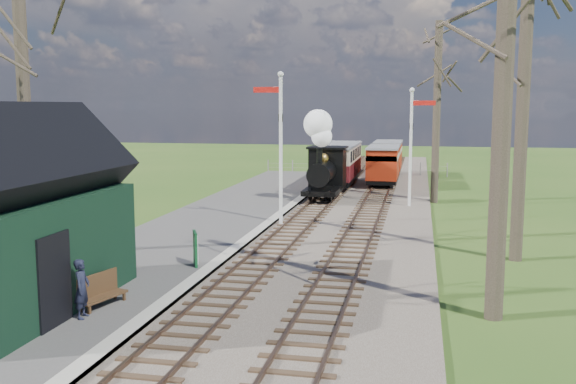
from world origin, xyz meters
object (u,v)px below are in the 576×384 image
object	(u,v)px
coach	(339,162)
station_shed	(17,220)
person	(82,289)
semaphore_far	(412,138)
red_carriage_a	(383,164)
locomotive	(324,161)
red_carriage_b	(388,157)
bench	(99,291)
sign_board	(195,248)
semaphore_near	(279,137)

from	to	relation	value
coach	station_shed	bearing A→B (deg)	-99.69
station_shed	person	size ratio (longest dim) A/B	4.72
semaphore_far	person	distance (m)	19.79
red_carriage_a	person	size ratio (longest dim) A/B	3.45
locomotive	red_carriage_b	xyz separation A→B (m)	(2.61, 12.24, -0.71)
bench	sign_board	bearing A→B (deg)	77.64
station_shed	red_carriage_b	distance (m)	32.11
semaphore_near	coach	size ratio (longest dim) A/B	0.86
coach	sign_board	world-z (taller)	coach
red_carriage_b	person	world-z (taller)	red_carriage_b
red_carriage_b	person	size ratio (longest dim) A/B	3.45
locomotive	red_carriage_a	distance (m)	7.27
locomotive	person	size ratio (longest dim) A/B	3.38
station_shed	red_carriage_a	distance (m)	26.76
semaphore_near	coach	distance (m)	13.35
person	locomotive	bearing A→B (deg)	-15.09
red_carriage_b	semaphore_far	bearing A→B (deg)	-82.43
semaphore_far	bench	size ratio (longest dim) A/B	4.10
red_carriage_a	bench	bearing A→B (deg)	-101.53
station_shed	semaphore_far	world-z (taller)	semaphore_far
station_shed	semaphore_far	xyz separation A→B (m)	(8.67, 18.00, 1.08)
station_shed	coach	size ratio (longest dim) A/B	0.87
red_carriage_b	coach	bearing A→B (deg)	-112.82
semaphore_far	person	world-z (taller)	semaphore_far
red_carriage_a	sign_board	world-z (taller)	red_carriage_a
red_carriage_a	locomotive	bearing A→B (deg)	-111.17
station_shed	red_carriage_a	world-z (taller)	station_shed
coach	locomotive	bearing A→B (deg)	-90.11
sign_board	semaphore_far	bearing A→B (deg)	65.71
red_carriage_a	bench	world-z (taller)	red_carriage_a
locomotive	sign_board	size ratio (longest dim) A/B	4.46
semaphore_near	person	xyz separation A→B (m)	(-1.74, -12.39, -2.76)
red_carriage_a	sign_board	bearing A→B (deg)	-101.37
station_shed	coach	xyz separation A→B (m)	(4.30, 25.16, -0.75)
station_shed	sign_board	xyz separation A→B (m)	(2.63, 4.62, -1.56)
red_carriage_a	red_carriage_b	distance (m)	5.50
station_shed	bench	size ratio (longest dim) A/B	4.52
locomotive	bench	world-z (taller)	locomotive
semaphore_far	coach	xyz separation A→B (m)	(-4.37, 7.16, -1.83)
semaphore_far	locomotive	xyz separation A→B (m)	(-4.39, 1.10, -1.27)
locomotive	bench	xyz separation A→B (m)	(-2.56, -18.61, -1.52)
station_shed	red_carriage_a	xyz separation A→B (m)	(6.90, 25.84, -0.90)
locomotive	sign_board	distance (m)	14.64
locomotive	red_carriage_b	bearing A→B (deg)	77.96
coach	red_carriage_b	distance (m)	6.71
red_carriage_b	bench	bearing A→B (deg)	-99.52
semaphore_near	sign_board	distance (m)	7.99
locomotive	red_carriage_a	world-z (taller)	locomotive
person	red_carriage_a	bearing A→B (deg)	-18.82
red_carriage_b	bench	xyz separation A→B (m)	(-5.17, -30.85, -0.81)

